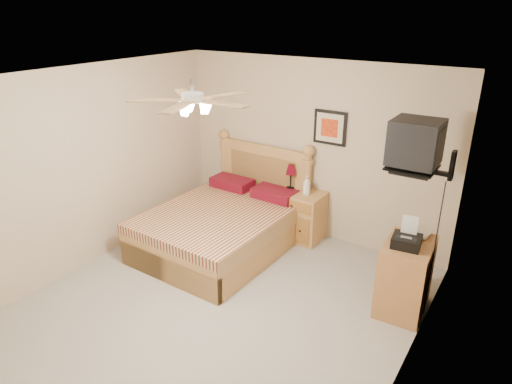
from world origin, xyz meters
TOP-DOWN VIEW (x-y plane):
  - floor at (0.00, 0.00)m, footprint 4.50×4.50m
  - ceiling at (0.00, 0.00)m, footprint 4.00×4.50m
  - wall_back at (0.00, 2.25)m, footprint 4.00×0.04m
  - wall_left at (-2.00, 0.00)m, footprint 0.04×4.50m
  - wall_right at (2.00, 0.00)m, footprint 0.04×4.50m
  - bed at (-0.77, 1.12)m, footprint 1.67×2.16m
  - nightstand at (-0.01, 2.00)m, footprint 0.65×0.49m
  - table_lamp at (-0.21, 2.07)m, footprint 0.24×0.24m
  - lotion_bottle at (0.09, 1.98)m, footprint 0.12×0.12m
  - framed_picture at (0.27, 2.23)m, footprint 0.46×0.04m
  - dresser at (1.73, 1.14)m, footprint 0.52×0.72m
  - fax_machine at (1.71, 1.05)m, footprint 0.32×0.34m
  - magazine_lower at (1.66, 1.40)m, footprint 0.26×0.29m
  - magazine_upper at (1.67, 1.40)m, footprint 0.23×0.29m
  - wall_tv at (1.75, 1.34)m, footprint 0.56×0.46m
  - ceiling_fan at (0.00, -0.20)m, footprint 1.14×1.14m

SIDE VIEW (x-z plane):
  - floor at x=0.00m, z-range 0.00..0.00m
  - nightstand at x=-0.01m, z-range 0.00..0.70m
  - dresser at x=1.73m, z-range 0.00..0.82m
  - bed at x=-0.77m, z-range 0.00..1.37m
  - magazine_lower at x=1.66m, z-range 0.82..0.84m
  - lotion_bottle at x=0.09m, z-range 0.70..0.97m
  - magazine_upper at x=1.67m, z-range 0.84..0.86m
  - table_lamp at x=-0.21m, z-range 0.70..1.06m
  - fax_machine at x=1.71m, z-range 0.82..1.12m
  - wall_back at x=0.00m, z-range 0.00..2.50m
  - wall_left at x=-2.00m, z-range 0.00..2.50m
  - wall_right at x=2.00m, z-range 0.00..2.50m
  - framed_picture at x=0.27m, z-range 1.39..1.85m
  - wall_tv at x=1.75m, z-range 1.52..2.10m
  - ceiling_fan at x=0.00m, z-range 2.22..2.50m
  - ceiling at x=0.00m, z-range 2.48..2.52m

